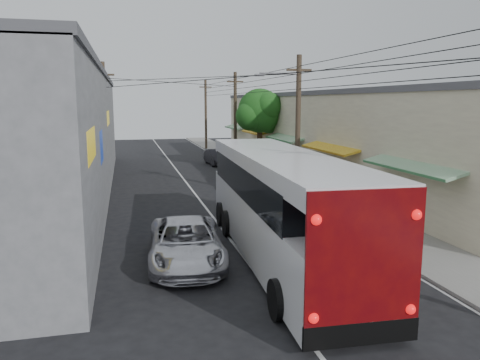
% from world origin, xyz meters
% --- Properties ---
extents(ground, '(120.00, 120.00, 0.00)m').
position_xyz_m(ground, '(0.00, 0.00, 0.00)').
color(ground, black).
rests_on(ground, ground).
extents(sidewalk, '(3.00, 80.00, 0.12)m').
position_xyz_m(sidewalk, '(6.50, 20.00, 0.06)').
color(sidewalk, slate).
rests_on(sidewalk, ground).
extents(building_right, '(7.09, 40.00, 6.25)m').
position_xyz_m(building_right, '(10.99, 22.00, 3.15)').
color(building_right, beige).
rests_on(building_right, ground).
extents(building_left, '(7.20, 36.00, 7.25)m').
position_xyz_m(building_left, '(-8.50, 18.00, 3.65)').
color(building_left, gray).
rests_on(building_left, ground).
extents(utility_poles, '(11.80, 45.28, 8.00)m').
position_xyz_m(utility_poles, '(3.13, 20.33, 4.13)').
color(utility_poles, '#473828').
rests_on(utility_poles, ground).
extents(street_tree, '(4.40, 4.00, 6.60)m').
position_xyz_m(street_tree, '(6.87, 26.02, 4.67)').
color(street_tree, '#3F2B19').
rests_on(street_tree, ground).
extents(coach_bus, '(3.50, 13.20, 3.77)m').
position_xyz_m(coach_bus, '(1.21, 4.11, 1.95)').
color(coach_bus, white).
rests_on(coach_bus, ground).
extents(jeepney, '(2.89, 5.54, 1.49)m').
position_xyz_m(jeepney, '(-2.09, 4.33, 0.74)').
color(jeepney, silver).
rests_on(jeepney, ground).
extents(parked_suv, '(3.26, 6.35, 1.76)m').
position_xyz_m(parked_suv, '(3.80, 18.00, 0.88)').
color(parked_suv, '#A09FA7').
rests_on(parked_suv, ground).
extents(parked_car_mid, '(2.43, 4.97, 1.63)m').
position_xyz_m(parked_car_mid, '(4.60, 20.74, 0.82)').
color(parked_car_mid, '#27262C').
rests_on(parked_car_mid, ground).
extents(parked_car_far, '(1.70, 4.24, 1.37)m').
position_xyz_m(parked_car_far, '(3.80, 29.37, 0.69)').
color(parked_car_far, black).
rests_on(parked_car_far, ground).
extents(pedestrian_near, '(0.70, 0.48, 1.85)m').
position_xyz_m(pedestrian_near, '(5.40, 11.18, 1.04)').
color(pedestrian_near, pink).
rests_on(pedestrian_near, sidewalk).
extents(pedestrian_far, '(0.85, 0.77, 1.41)m').
position_xyz_m(pedestrian_far, '(6.01, 14.34, 0.83)').
color(pedestrian_far, '#82A4BE').
rests_on(pedestrian_far, sidewalk).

